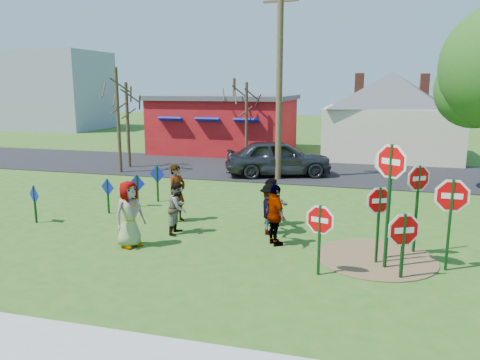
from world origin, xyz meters
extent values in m
plane|color=#2A5919|center=(0.00, 0.00, 0.00)|extent=(120.00, 120.00, 0.00)
cube|color=#9E9E99|center=(0.00, -7.20, 0.04)|extent=(22.00, 1.80, 0.08)
cube|color=black|center=(0.00, 11.50, 0.02)|extent=(120.00, 7.50, 0.04)
cylinder|color=brown|center=(4.50, -1.00, 0.01)|extent=(3.20, 3.20, 0.03)
cube|color=maroon|center=(-5.50, 18.00, 1.80)|extent=(9.00, 7.00, 3.60)
cube|color=#4C4C51|center=(-5.50, 18.00, 3.75)|extent=(9.40, 7.40, 0.30)
cube|color=navy|center=(-8.00, 14.40, 2.40)|extent=(1.60, 0.78, 0.45)
cube|color=navy|center=(-5.50, 14.40, 2.40)|extent=(1.60, 0.78, 0.45)
cube|color=navy|center=(-3.00, 14.40, 2.40)|extent=(1.60, 0.78, 0.45)
cube|color=beige|center=(5.50, 18.00, 1.60)|extent=(8.00, 7.00, 3.20)
pyramid|color=#4C4C51|center=(5.50, 18.00, 5.40)|extent=(9.40, 9.40, 2.20)
cube|color=brown|center=(3.50, 17.00, 4.60)|extent=(0.55, 0.55, 1.40)
cube|color=brown|center=(7.50, 19.00, 4.60)|extent=(0.55, 0.55, 1.40)
cube|color=#8C939E|center=(-28.00, 30.00, 4.00)|extent=(10.00, 8.00, 8.00)
cube|color=#0F3916|center=(3.12, -2.50, 0.88)|extent=(0.07, 0.08, 1.75)
cylinder|color=white|center=(3.12, -2.50, 1.40)|extent=(0.94, 0.30, 0.98)
cylinder|color=#CF0205|center=(3.12, -2.50, 1.40)|extent=(0.81, 0.27, 0.84)
cube|color=white|center=(3.12, -2.50, 1.40)|extent=(0.41, 0.13, 0.12)
cube|color=#0F3916|center=(4.73, -0.93, 1.52)|extent=(0.06, 0.08, 3.05)
cylinder|color=white|center=(4.73, -0.93, 2.65)|extent=(1.10, 0.07, 1.10)
cylinder|color=#CF0205|center=(4.73, -0.93, 2.65)|extent=(0.95, 0.06, 0.95)
cube|color=white|center=(4.73, -0.93, 2.65)|extent=(0.48, 0.03, 0.14)
cylinder|color=gold|center=(4.73, -0.93, 2.65)|extent=(1.10, 0.06, 1.10)
cube|color=#0F3916|center=(4.71, -1.65, 1.59)|extent=(0.09, 0.10, 3.17)
cylinder|color=white|center=(4.71, -1.65, 2.75)|extent=(0.95, 0.70, 1.16)
cylinder|color=#CF0205|center=(4.71, -1.65, 2.75)|extent=(0.82, 0.60, 1.00)
cube|color=white|center=(4.71, -1.65, 2.75)|extent=(0.41, 0.30, 0.14)
cube|color=#0F3916|center=(5.52, -0.26, 1.23)|extent=(0.08, 0.08, 2.47)
cylinder|color=white|center=(5.52, -0.26, 2.11)|extent=(0.81, 0.57, 0.98)
cylinder|color=#CF0205|center=(5.52, -0.26, 2.11)|extent=(0.70, 0.49, 0.84)
cube|color=white|center=(5.52, -0.26, 2.11)|extent=(0.36, 0.25, 0.12)
cylinder|color=gold|center=(5.52, -0.26, 2.11)|extent=(0.81, 0.56, 0.98)
cube|color=#0F3916|center=(5.06, -2.23, 0.81)|extent=(0.08, 0.09, 1.62)
cylinder|color=white|center=(5.06, -2.23, 1.22)|extent=(1.01, 0.49, 1.11)
cylinder|color=#CF0205|center=(5.06, -2.23, 1.22)|extent=(0.88, 0.42, 0.96)
cube|color=white|center=(5.06, -2.23, 1.22)|extent=(0.45, 0.21, 0.14)
cube|color=#0F3916|center=(6.19, -1.37, 1.17)|extent=(0.06, 0.08, 2.33)
cylinder|color=white|center=(6.19, -1.37, 1.92)|extent=(1.13, 0.03, 1.13)
cylinder|color=#CF0205|center=(6.19, -1.37, 1.92)|extent=(0.97, 0.03, 0.97)
cube|color=white|center=(6.19, -1.37, 1.92)|extent=(0.50, 0.01, 0.14)
cylinder|color=gold|center=(6.19, -1.37, 1.92)|extent=(1.13, 0.03, 1.13)
cube|color=#0F3916|center=(4.50, -1.36, 1.02)|extent=(0.07, 0.08, 2.04)
cylinder|color=white|center=(4.50, -1.36, 1.69)|extent=(0.87, 0.43, 0.96)
cylinder|color=#CF0205|center=(4.50, -1.36, 1.69)|extent=(0.75, 0.37, 0.83)
cube|color=white|center=(4.50, -1.36, 1.69)|extent=(0.38, 0.19, 0.12)
cube|color=#0F3916|center=(-6.57, -0.54, 0.64)|extent=(0.07, 0.08, 1.27)
cube|color=navy|center=(-6.57, -0.54, 0.97)|extent=(0.59, 0.31, 0.65)
cube|color=#0F3916|center=(-4.81, 1.15, 0.64)|extent=(0.07, 0.07, 1.27)
cube|color=navy|center=(-4.81, 1.15, 0.97)|extent=(0.61, 0.21, 0.63)
cube|color=#0F3916|center=(-4.24, 2.31, 0.61)|extent=(0.06, 0.07, 1.23)
cube|color=navy|center=(-4.24, 2.31, 0.91)|extent=(0.67, 0.07, 0.67)
cube|color=#0F3916|center=(-3.84, 3.25, 0.72)|extent=(0.07, 0.08, 1.45)
cube|color=navy|center=(-3.84, 3.25, 1.11)|extent=(0.70, 0.16, 0.71)
imported|color=#45498A|center=(-2.33, -1.84, 0.96)|extent=(0.97, 1.12, 1.93)
imported|color=#227C66|center=(-2.01, 0.90, 0.98)|extent=(0.71, 0.84, 1.96)
imported|color=brown|center=(-1.47, -0.33, 0.82)|extent=(0.63, 0.80, 1.64)
imported|color=#303035|center=(1.30, 0.34, 0.80)|extent=(0.83, 1.15, 1.60)
imported|color=#492B54|center=(1.67, -0.63, 0.90)|extent=(0.99, 1.10, 1.79)
imported|color=#215328|center=(1.18, 1.26, 0.80)|extent=(1.29, 1.45, 1.59)
imported|color=#313136|center=(-0.19, 9.78, 0.95)|extent=(5.76, 3.78, 1.82)
cylinder|color=#4C3823|center=(-0.03, 8.90, 4.76)|extent=(0.30, 0.30, 9.53)
cube|color=#4C3823|center=(-0.03, 8.90, 8.36)|extent=(1.69, 0.34, 0.11)
sphere|color=#1A4412|center=(8.34, 8.15, 4.42)|extent=(3.27, 3.27, 3.27)
cylinder|color=#382819|center=(-8.43, 8.50, 2.74)|extent=(0.18, 0.18, 5.47)
cylinder|color=#382819|center=(-3.90, 14.65, 2.49)|extent=(0.18, 0.18, 4.99)
cylinder|color=#382819|center=(-8.76, 10.08, 2.37)|extent=(0.18, 0.18, 4.73)
cylinder|color=#382819|center=(-2.87, 13.70, 2.37)|extent=(0.18, 0.18, 4.75)
camera|label=1|loc=(4.09, -13.44, 4.58)|focal=35.00mm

